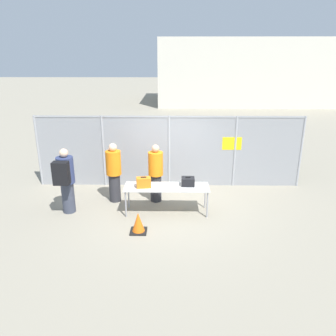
{
  "coord_description": "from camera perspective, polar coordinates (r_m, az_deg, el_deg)",
  "views": [
    {
      "loc": [
        0.1,
        -8.11,
        3.97
      ],
      "look_at": [
        -0.01,
        0.44,
        1.05
      ],
      "focal_mm": 35.0,
      "sensor_mm": 36.0,
      "label": 1
    }
  ],
  "objects": [
    {
      "name": "traffic_cone",
      "position": [
        7.89,
        -5.2,
        -9.55
      ],
      "size": [
        0.4,
        0.4,
        0.49
      ],
      "color": "black",
      "rests_on": "ground_plane"
    },
    {
      "name": "security_worker_near",
      "position": [
        9.24,
        -2.15,
        -0.78
      ],
      "size": [
        0.41,
        0.41,
        1.68
      ],
      "rotation": [
        0.0,
        0.0,
        3.36
      ],
      "color": "#2D2D33",
      "rests_on": "ground_plane"
    },
    {
      "name": "suitcase_orange",
      "position": [
        8.52,
        -4.26,
        -2.52
      ],
      "size": [
        0.4,
        0.27,
        0.29
      ],
      "color": "orange",
      "rests_on": "inspection_table"
    },
    {
      "name": "traveler_hooded",
      "position": [
        8.88,
        -17.42,
        -1.8
      ],
      "size": [
        0.44,
        0.68,
        1.76
      ],
      "rotation": [
        0.0,
        0.0,
        -0.2
      ],
      "color": "#383D4C",
      "rests_on": "ground_plane"
    },
    {
      "name": "suitcase_black",
      "position": [
        8.64,
        3.5,
        -2.36
      ],
      "size": [
        0.35,
        0.29,
        0.24
      ],
      "color": "black",
      "rests_on": "inspection_table"
    },
    {
      "name": "fence_section",
      "position": [
        10.3,
        0.24,
        3.15
      ],
      "size": [
        8.34,
        0.07,
        2.26
      ],
      "color": "#9EA0A5",
      "rests_on": "ground_plane"
    },
    {
      "name": "inspection_table",
      "position": [
        8.6,
        -0.24,
        -3.57
      ],
      "size": [
        2.22,
        0.69,
        0.74
      ],
      "color": "silver",
      "rests_on": "ground_plane"
    },
    {
      "name": "security_worker_far",
      "position": [
        9.35,
        -9.4,
        -0.66
      ],
      "size": [
        0.42,
        0.42,
        1.72
      ],
      "rotation": [
        0.0,
        0.0,
        3.23
      ],
      "color": "#2D2D33",
      "rests_on": "ground_plane"
    },
    {
      "name": "distant_hangar",
      "position": [
        31.23,
        12.78,
        16.07
      ],
      "size": [
        14.78,
        8.57,
        5.38
      ],
      "color": "beige",
      "rests_on": "ground_plane"
    },
    {
      "name": "ground_plane",
      "position": [
        9.03,
        0.04,
        -7.22
      ],
      "size": [
        120.0,
        120.0,
        0.0
      ],
      "primitive_type": "plane",
      "color": "gray"
    },
    {
      "name": "utility_trailer",
      "position": [
        12.55,
        10.87,
        1.95
      ],
      "size": [
        4.35,
        2.0,
        0.66
      ],
      "color": "#4C6B47",
      "rests_on": "ground_plane"
    }
  ]
}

